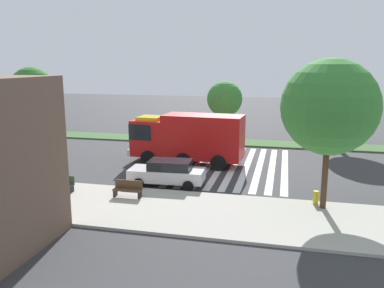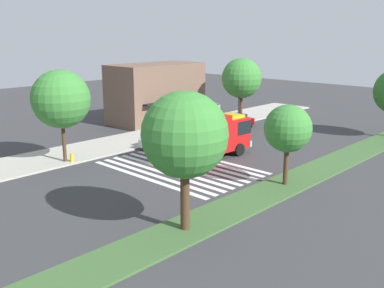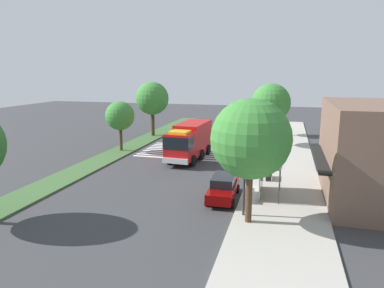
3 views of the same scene
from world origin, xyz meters
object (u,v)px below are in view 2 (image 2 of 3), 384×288
Objects in this scene: bus_stop_shelter at (208,111)px; median_tree_west at (288,129)px; sidewalk_tree_west at (61,99)px; median_tree_far_west at (185,135)px; street_lamp at (239,91)px; parked_car_mid at (163,139)px; parked_car_east at (235,122)px; bench_west_of_shelter at (154,134)px; sidewalk_tree_center at (242,78)px; bench_near_shelter at (183,128)px; fire_hydrant at (72,157)px; fire_truck at (209,135)px.

median_tree_west reaches higher than bus_stop_shelter.
median_tree_far_west is at bearing -98.49° from sidewalk_tree_west.
street_lamp is at bearing -1.01° from sidewalk_tree_west.
parked_car_mid is 10.86m from parked_car_east.
parked_car_mid is 0.82× the size of median_tree_west.
sidewalk_tree_center reaches higher than bench_west_of_shelter.
sidewalk_tree_west is at bearing -177.34° from bench_near_shelter.
median_tree_far_west is at bearing -131.68° from parked_car_mid.
bench_near_shelter is 10.26m from sidewalk_tree_center.
bench_near_shelter is at bearing 2.66° from sidewalk_tree_west.
bench_near_shelter is at bearing 172.57° from street_lamp.
fire_hydrant is (-7.25, 15.70, -3.61)m from median_tree_west.
fire_hydrant is at bearing -179.74° from street_lamp.
fire_truck is at bearing 36.27° from median_tree_far_west.
bus_stop_shelter is 6.16m from sidewalk_tree_center.
fire_truck is 12.18× the size of fire_hydrant.
median_tree_west is at bearing -97.30° from fire_truck.
fire_truck is 14.76m from median_tree_far_west.
parked_car_mid is at bearing 178.57° from parked_car_east.
bench_near_shelter and bench_west_of_shelter have the same top height.
bench_west_of_shelter is 14.06m from sidewalk_tree_center.
bench_near_shelter reaches higher than fire_hydrant.
street_lamp is (12.34, -1.07, 3.26)m from bench_west_of_shelter.
bus_stop_shelter is at bearing 0.48° from bench_near_shelter.
fire_truck is 12.40m from sidewalk_tree_west.
bench_near_shelter is 0.22× the size of sidewalk_tree_center.
bench_near_shelter is 0.28× the size of median_tree_west.
median_tree_far_west is (-11.60, -8.51, 3.28)m from fire_truck.
bench_west_of_shelter is at bearing 3.72° from sidewalk_tree_west.
sidewalk_tree_center is 0.99× the size of median_tree_far_west.
sidewalk_tree_west is at bearing 143.51° from fire_truck.
sidewalk_tree_west reaches higher than median_tree_west.
bus_stop_shelter is at bearing 0.23° from bench_west_of_shelter.
bench_near_shelter is 8.90m from street_lamp.
median_tree_far_west is (-20.85, -16.90, 3.44)m from bus_stop_shelter.
bus_stop_shelter is at bearing 3.80° from fire_hydrant.
bench_west_of_shelter is at bearing 80.78° from median_tree_west.
parked_car_mid reaches higher than bench_west_of_shelter.
fire_truck is at bearing -89.65° from parked_car_mid.
sidewalk_tree_center is (14.39, 7.68, 3.15)m from fire_truck.
fire_truck is 1.35× the size of street_lamp.
sidewalk_tree_center is at bearing 23.19° from street_lamp.
sidewalk_tree_center is (23.58, -0.00, -0.08)m from sidewalk_tree_west.
median_tree_far_west is 10.06m from median_tree_west.
median_tree_west is at bearing -132.45° from parked_car_east.
median_tree_west is 17.67m from fire_hydrant.
fire_truck is 12.49m from bus_stop_shelter.
sidewalk_tree_west is (-18.43, -0.70, 3.39)m from bus_stop_shelter.
fire_truck is 15.41m from street_lamp.
fire_truck is 5.33× the size of bench_near_shelter.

